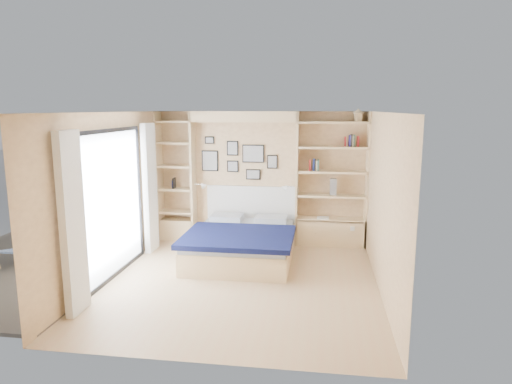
# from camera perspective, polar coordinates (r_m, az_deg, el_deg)

# --- Properties ---
(ground) EXTENTS (4.50, 4.50, 0.00)m
(ground) POSITION_cam_1_polar(r_m,az_deg,el_deg) (6.96, -1.83, -11.11)
(ground) COLOR tan
(ground) RESTS_ON ground
(room_shell) EXTENTS (4.50, 4.50, 4.50)m
(room_shell) POSITION_cam_1_polar(r_m,az_deg,el_deg) (8.17, -2.70, 0.00)
(room_shell) COLOR #E3BA85
(room_shell) RESTS_ON ground
(bed) EXTENTS (1.78, 2.29, 1.07)m
(bed) POSITION_cam_1_polar(r_m,az_deg,el_deg) (7.88, -1.73, -6.34)
(bed) COLOR beige
(bed) RESTS_ON ground
(photo_gallery) EXTENTS (1.48, 0.02, 0.82)m
(photo_gallery) POSITION_cam_1_polar(r_m,az_deg,el_deg) (8.79, -2.30, 4.22)
(photo_gallery) COLOR black
(photo_gallery) RESTS_ON ground
(reading_lamps) EXTENTS (1.92, 0.12, 0.15)m
(reading_lamps) POSITION_cam_1_polar(r_m,az_deg,el_deg) (8.62, -1.55, 0.71)
(reading_lamps) COLOR silver
(reading_lamps) RESTS_ON ground
(shelf_decor) EXTENTS (3.58, 0.23, 2.03)m
(shelf_decor) POSITION_cam_1_polar(r_m,az_deg,el_deg) (8.48, 9.06, 4.64)
(shelf_decor) COLOR #A51E1E
(shelf_decor) RESTS_ON ground
(deck) EXTENTS (3.20, 4.00, 0.05)m
(deck) POSITION_cam_1_polar(r_m,az_deg,el_deg) (8.34, -27.31, -8.62)
(deck) COLOR brown
(deck) RESTS_ON ground
(deck_chair) EXTENTS (0.47, 0.78, 0.78)m
(deck_chair) POSITION_cam_1_polar(r_m,az_deg,el_deg) (8.50, -27.01, -5.60)
(deck_chair) COLOR tan
(deck_chair) RESTS_ON ground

